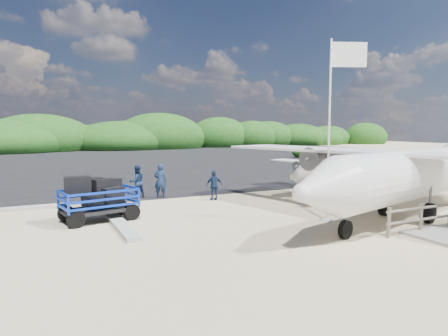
% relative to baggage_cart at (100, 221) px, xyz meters
% --- Properties ---
extents(ground, '(160.00, 160.00, 0.00)m').
position_rel_baggage_cart_xyz_m(ground, '(5.04, -1.50, 0.00)').
color(ground, beige).
extents(asphalt_apron, '(90.00, 50.00, 0.04)m').
position_rel_baggage_cart_xyz_m(asphalt_apron, '(5.04, 28.50, 0.00)').
color(asphalt_apron, '#B2B2B2').
rests_on(asphalt_apron, ground).
extents(vegetation_band, '(124.00, 8.00, 4.40)m').
position_rel_baggage_cart_xyz_m(vegetation_band, '(5.04, 53.50, 0.00)').
color(vegetation_band, '#B2B2B2').
rests_on(vegetation_band, ground).
extents(baggage_cart, '(3.22, 2.22, 1.47)m').
position_rel_baggage_cart_xyz_m(baggage_cart, '(0.00, 0.00, 0.00)').
color(baggage_cart, '#0D32C4').
rests_on(baggage_cart, ground).
extents(flagpole, '(1.47, 1.04, 6.80)m').
position_rel_baggage_cart_xyz_m(flagpole, '(7.86, -3.72, 0.00)').
color(flagpole, white).
rests_on(flagpole, ground).
extents(signboard, '(1.78, 0.52, 1.46)m').
position_rel_baggage_cart_xyz_m(signboard, '(10.92, -1.48, 0.00)').
color(signboard, brown).
rests_on(signboard, ground).
extents(crew_a, '(0.76, 0.64, 1.76)m').
position_rel_baggage_cart_xyz_m(crew_a, '(3.54, 3.80, 0.88)').
color(crew_a, '#132449').
rests_on(crew_a, ground).
extents(crew_b, '(0.92, 0.77, 1.68)m').
position_rel_baggage_cart_xyz_m(crew_b, '(2.47, 4.26, 0.84)').
color(crew_b, '#132449').
rests_on(crew_b, ground).
extents(crew_c, '(0.88, 0.41, 1.47)m').
position_rel_baggage_cart_xyz_m(crew_c, '(5.76, 2.09, 0.73)').
color(crew_c, '#132449').
rests_on(crew_c, ground).
extents(aircraft_large, '(21.25, 21.25, 5.19)m').
position_rel_baggage_cart_xyz_m(aircraft_large, '(20.48, 18.34, 0.00)').
color(aircraft_large, '#B2B2B2').
rests_on(aircraft_large, ground).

